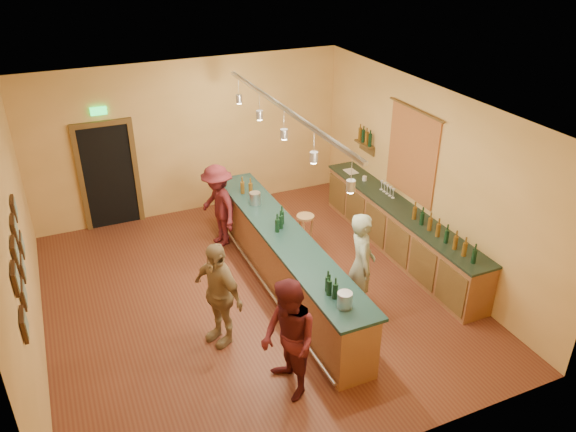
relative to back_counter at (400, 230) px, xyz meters
name	(u,v)px	position (x,y,z in m)	size (l,w,h in m)	color
floor	(253,295)	(-2.97, -0.18, -0.49)	(7.00, 7.00, 0.00)	#5D291A
ceiling	(246,109)	(-2.97, -0.18, 2.71)	(6.50, 7.00, 0.02)	silver
wall_back	(190,138)	(-2.97, 3.32, 1.11)	(6.50, 0.02, 3.20)	#BC8E46
wall_front	(368,352)	(-2.97, -3.68, 1.11)	(6.50, 0.02, 3.20)	#BC8E46
wall_left	(21,255)	(-6.22, -0.18, 1.11)	(0.02, 7.00, 3.20)	#BC8E46
wall_right	(425,176)	(0.28, -0.18, 1.11)	(0.02, 7.00, 3.20)	#BC8E46
doorway	(109,173)	(-4.67, 3.30, 0.64)	(1.15, 0.09, 2.48)	black
tapestry	(412,155)	(0.26, 0.22, 1.36)	(0.03, 1.40, 1.60)	#A03820
bottle_shelf	(365,138)	(0.20, 1.72, 1.18)	(0.17, 0.55, 0.54)	#4E3717
picture_grid	(19,260)	(-6.18, -0.93, 1.46)	(0.06, 2.20, 0.70)	#382111
back_counter	(400,230)	(0.00, 0.00, 0.00)	(0.60, 4.55, 1.27)	brown
tasting_bar	(284,257)	(-2.40, -0.18, 0.12)	(0.73, 5.10, 1.38)	brown
pendant_track	(284,119)	(-2.39, -0.18, 2.50)	(0.11, 4.60, 0.50)	silver
bartender	(361,265)	(-1.57, -1.26, 0.39)	(0.64, 0.42, 1.75)	gray
customer_a	(289,340)	(-3.29, -2.38, 0.37)	(0.83, 0.65, 1.71)	#59191E
customer_b	(218,294)	(-3.80, -1.02, 0.34)	(0.97, 0.40, 1.65)	#997A51
customer_c	(218,206)	(-2.94, 1.68, 0.32)	(1.04, 0.60, 1.62)	#59191E
bar_stool	(305,222)	(-1.51, 0.87, 0.05)	(0.33, 0.33, 0.69)	#AA8A4C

